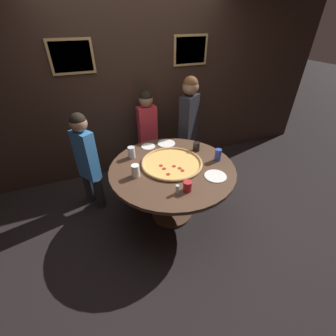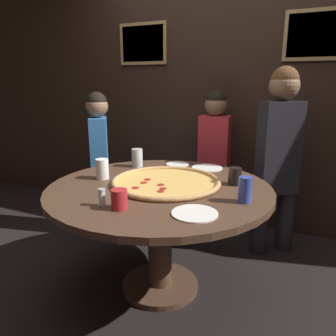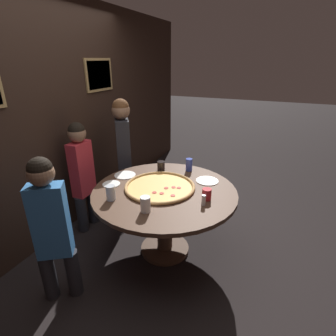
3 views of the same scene
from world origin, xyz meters
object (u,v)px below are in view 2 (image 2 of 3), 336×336
giant_pizza (166,182)px  drink_cup_beside_pizza (245,190)px  white_plate_left_side (195,213)px  white_plate_right_side (177,164)px  diner_centre_back (214,153)px  drink_cup_centre_back (119,199)px  drink_cup_far_right (235,176)px  white_plate_near_front (207,168)px  diner_far_right (100,155)px  drink_cup_near_left (137,158)px  dining_table (160,208)px  condiment_shaker (102,197)px  diner_side_right (278,152)px  drink_cup_by_shaker (102,169)px

giant_pizza → drink_cup_beside_pizza: drink_cup_beside_pizza is taller
giant_pizza → white_plate_left_side: giant_pizza is taller
white_plate_right_side → diner_centre_back: size_ratio=0.14×
drink_cup_beside_pizza → white_plate_right_side: 0.91m
drink_cup_beside_pizza → white_plate_right_side: drink_cup_beside_pizza is taller
giant_pizza → drink_cup_centre_back: size_ratio=6.66×
drink_cup_far_right → white_plate_right_side: size_ratio=0.61×
giant_pizza → white_plate_near_front: size_ratio=3.02×
drink_cup_far_right → diner_far_right: size_ratio=0.09×
drink_cup_near_left → drink_cup_far_right: 0.81m
dining_table → drink_cup_beside_pizza: 0.60m
dining_table → white_plate_near_front: 0.58m
white_plate_right_side → condiment_shaker: (-0.02, -0.99, 0.05)m
drink_cup_far_right → diner_centre_back: bearing=115.2°
drink_cup_beside_pizza → dining_table: bearing=173.6°
drink_cup_centre_back → white_plate_near_front: 0.99m
drink_cup_beside_pizza → diner_side_right: diner_side_right is taller
white_plate_near_front → condiment_shaker: bearing=-105.3°
diner_side_right → drink_cup_near_left: bearing=-9.4°
drink_cup_beside_pizza → diner_side_right: (0.07, 0.92, 0.04)m
drink_cup_far_right → condiment_shaker: bearing=-129.6°
white_plate_left_side → diner_centre_back: size_ratio=0.18×
white_plate_left_side → drink_cup_far_right: bearing=83.4°
white_plate_near_front → diner_centre_back: bearing=101.1°
condiment_shaker → white_plate_right_side: bearing=89.0°
dining_table → drink_cup_centre_back: bearing=-92.8°
diner_side_right → white_plate_left_side: bearing=42.1°
giant_pizza → condiment_shaker: (-0.15, -0.50, 0.04)m
drink_cup_beside_pizza → white_plate_left_side: size_ratio=0.61×
dining_table → drink_cup_by_shaker: 0.48m
drink_cup_beside_pizza → diner_centre_back: diner_centre_back is taller
white_plate_near_front → diner_side_right: bearing=33.5°
condiment_shaker → diner_far_right: bearing=126.8°
diner_side_right → white_plate_near_front: bearing=-2.3°
giant_pizza → drink_cup_far_right: bearing=23.3°
drink_cup_centre_back → condiment_shaker: 0.11m
white_plate_near_front → diner_side_right: size_ratio=0.16×
drink_cup_by_shaker → white_plate_left_side: drink_cup_by_shaker is taller
condiment_shaker → diner_centre_back: size_ratio=0.07×
giant_pizza → diner_centre_back: size_ratio=0.54×
giant_pizza → drink_cup_beside_pizza: (0.54, -0.12, 0.06)m
drink_cup_beside_pizza → drink_cup_centre_back: bearing=-147.1°
drink_cup_near_left → diner_side_right: 1.11m
diner_centre_back → white_plate_near_front: bearing=99.1°
drink_cup_far_right → white_plate_left_side: (-0.07, -0.57, -0.05)m
diner_far_right → drink_cup_beside_pizza: bearing=-147.2°
dining_table → drink_cup_centre_back: size_ratio=13.39×
white_plate_near_front → diner_centre_back: (-0.10, 0.52, 0.00)m
diner_centre_back → drink_cup_centre_back: bearing=85.6°
drink_cup_far_right → diner_side_right: size_ratio=0.07×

